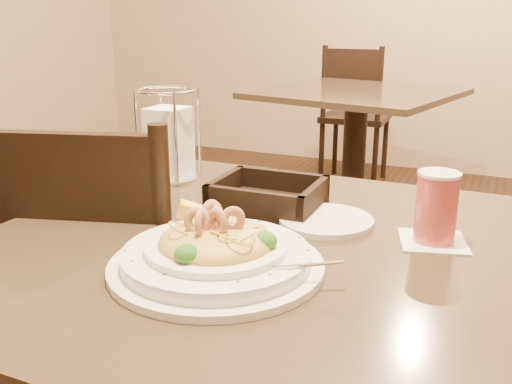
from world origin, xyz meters
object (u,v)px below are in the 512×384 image
at_px(main_table, 251,361).
at_px(dining_chair_far, 354,111).
at_px(drink_glass, 436,208).
at_px(butter_ramekin, 124,204).
at_px(side_plate, 326,221).
at_px(bread_basket, 268,198).
at_px(pasta_bowl, 216,251).
at_px(background_table, 355,136).
at_px(dining_chair_near, 106,304).
at_px(napkin_caddy, 169,141).

relative_size(main_table, dining_chair_far, 0.97).
bearing_deg(drink_glass, dining_chair_far, 107.26).
distance_m(drink_glass, butter_ramekin, 0.57).
bearing_deg(main_table, side_plate, 55.50).
bearing_deg(dining_chair_far, butter_ramekin, 94.01).
xyz_separation_m(bread_basket, butter_ramekin, (-0.24, -0.15, -0.00)).
relative_size(dining_chair_far, pasta_bowl, 2.64).
bearing_deg(background_table, pasta_bowl, -80.74).
bearing_deg(side_plate, dining_chair_near, -174.61).
height_order(drink_glass, napkin_caddy, napkin_caddy).
xyz_separation_m(pasta_bowl, side_plate, (0.09, 0.26, -0.02)).
xyz_separation_m(dining_chair_far, side_plate, (0.68, -2.78, 0.26)).
relative_size(main_table, background_table, 0.84).
relative_size(background_table, drink_glass, 8.10).
distance_m(pasta_bowl, butter_ramekin, 0.32).
bearing_deg(pasta_bowl, drink_glass, 41.30).
bearing_deg(dining_chair_near, butter_ramekin, 135.13).
distance_m(dining_chair_near, side_plate, 0.55).
distance_m(dining_chair_near, bread_basket, 0.45).
distance_m(pasta_bowl, bread_basket, 0.30).
height_order(background_table, butter_ramekin, butter_ramekin).
relative_size(main_table, pasta_bowl, 2.55).
bearing_deg(butter_ramekin, dining_chair_far, 96.08).
height_order(background_table, side_plate, side_plate).
height_order(side_plate, butter_ramekin, butter_ramekin).
xyz_separation_m(dining_chair_far, napkin_caddy, (0.25, -2.64, 0.34)).
distance_m(dining_chair_near, pasta_bowl, 0.53).
relative_size(dining_chair_near, bread_basket, 4.51).
bearing_deg(bread_basket, drink_glass, -8.73).
bearing_deg(drink_glass, side_plate, 176.65).
relative_size(pasta_bowl, side_plate, 2.04).
relative_size(dining_chair_near, pasta_bowl, 2.64).
bearing_deg(dining_chair_far, napkin_caddy, 93.44).
bearing_deg(bread_basket, napkin_caddy, 160.97).
distance_m(background_table, dining_chair_near, 1.96).
distance_m(main_table, drink_glass, 0.43).
distance_m(main_table, butter_ramekin, 0.38).
bearing_deg(side_plate, main_table, -124.50).
xyz_separation_m(dining_chair_near, drink_glass, (0.68, 0.03, 0.31)).
bearing_deg(dining_chair_far, pasta_bowl, 98.87).
bearing_deg(dining_chair_far, background_table, 103.02).
relative_size(napkin_caddy, butter_ramekin, 2.35).
relative_size(dining_chair_far, drink_glass, 7.04).
distance_m(dining_chair_far, side_plate, 2.87).
distance_m(dining_chair_far, drink_glass, 2.94).
distance_m(main_table, side_plate, 0.29).
relative_size(background_table, butter_ramekin, 12.00).
relative_size(background_table, dining_chair_near, 1.15).
height_order(dining_chair_near, side_plate, dining_chair_near).
xyz_separation_m(pasta_bowl, napkin_caddy, (-0.33, 0.40, 0.06)).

